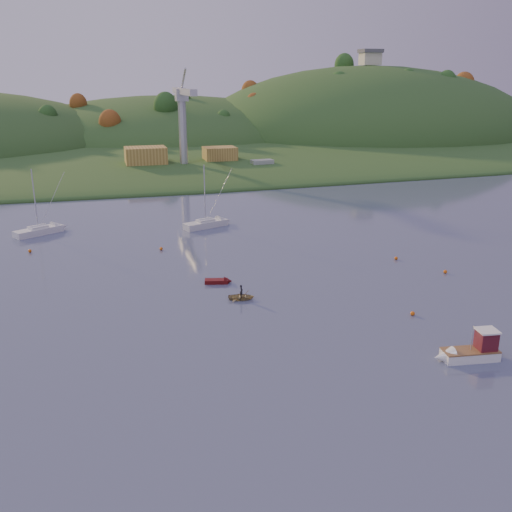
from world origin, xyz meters
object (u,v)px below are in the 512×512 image
object	(u,v)px
red_tender	(222,281)
sailboat_near	(38,230)
sailboat_far	(206,223)
canoe	(241,297)
fishing_boat	(466,351)

from	to	relation	value
red_tender	sailboat_near	bearing A→B (deg)	141.14
sailboat_far	red_tender	distance (m)	28.91
sailboat_near	sailboat_far	bearing A→B (deg)	-37.33
sailboat_near	canoe	bearing A→B (deg)	-86.93
fishing_boat	sailboat_near	bearing A→B (deg)	-46.79
fishing_boat	sailboat_near	xyz separation A→B (m)	(-41.91, 59.02, -0.15)
canoe	fishing_boat	bearing A→B (deg)	-127.35
fishing_boat	sailboat_near	size ratio (longest dim) A/B	0.58
canoe	sailboat_far	bearing A→B (deg)	9.85
sailboat_near	red_tender	world-z (taller)	sailboat_near
fishing_boat	sailboat_near	world-z (taller)	sailboat_near
red_tender	fishing_boat	bearing A→B (deg)	-43.44
sailboat_near	fishing_boat	bearing A→B (deg)	-85.22
fishing_boat	red_tender	xyz separation A→B (m)	(-17.44, 27.02, -0.62)
fishing_boat	red_tender	world-z (taller)	fishing_boat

